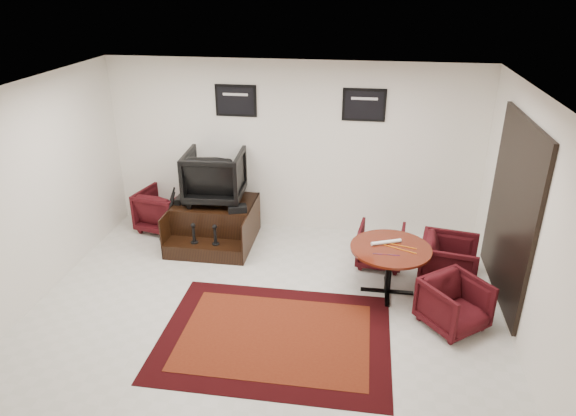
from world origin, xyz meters
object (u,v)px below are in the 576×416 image
(table_chair_back, at_px, (381,244))
(table_chair_window, at_px, (449,260))
(shine_podium, at_px, (215,223))
(table_chair_corner, at_px, (454,302))
(shine_chair, at_px, (215,174))
(meeting_table, at_px, (390,253))
(armchair_side, at_px, (164,208))

(table_chair_back, xyz_separation_m, table_chair_window, (0.92, -0.42, 0.05))
(shine_podium, height_order, table_chair_corner, table_chair_corner)
(table_chair_window, bearing_deg, shine_chair, 85.69)
(meeting_table, height_order, table_chair_window, table_chair_window)
(table_chair_back, bearing_deg, armchair_side, -3.36)
(shine_chair, distance_m, armchair_side, 1.21)
(armchair_side, height_order, table_chair_window, armchair_side)
(table_chair_back, distance_m, table_chair_window, 1.01)
(shine_chair, relative_size, table_chair_window, 1.19)
(table_chair_window, xyz_separation_m, table_chair_corner, (-0.06, -0.97, -0.03))
(table_chair_back, bearing_deg, shine_chair, -3.98)
(meeting_table, bearing_deg, armchair_side, 159.08)
(meeting_table, relative_size, table_chair_back, 1.59)
(shine_chair, relative_size, table_chair_back, 1.36)
(shine_chair, height_order, table_chair_window, shine_chair)
(armchair_side, bearing_deg, table_chair_back, -177.80)
(shine_podium, relative_size, table_chair_back, 1.95)
(meeting_table, xyz_separation_m, table_chair_back, (-0.09, 0.76, -0.27))
(table_chair_corner, bearing_deg, meeting_table, 102.11)
(shine_podium, distance_m, meeting_table, 2.96)
(shine_chair, bearing_deg, table_chair_corner, 148.08)
(shine_chair, distance_m, table_chair_back, 2.79)
(shine_chair, height_order, table_chair_back, shine_chair)
(meeting_table, xyz_separation_m, table_chair_window, (0.82, 0.34, -0.23))
(shine_podium, xyz_separation_m, table_chair_corner, (3.49, -1.76, 0.05))
(table_chair_window, bearing_deg, table_chair_corner, -173.09)
(shine_podium, distance_m, table_chair_window, 3.63)
(shine_podium, distance_m, table_chair_back, 2.65)
(shine_chair, relative_size, table_chair_corner, 1.31)
(armchair_side, xyz_separation_m, table_chair_back, (3.59, -0.65, -0.05))
(shine_podium, height_order, shine_chair, shine_chair)
(shine_chair, distance_m, table_chair_window, 3.73)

